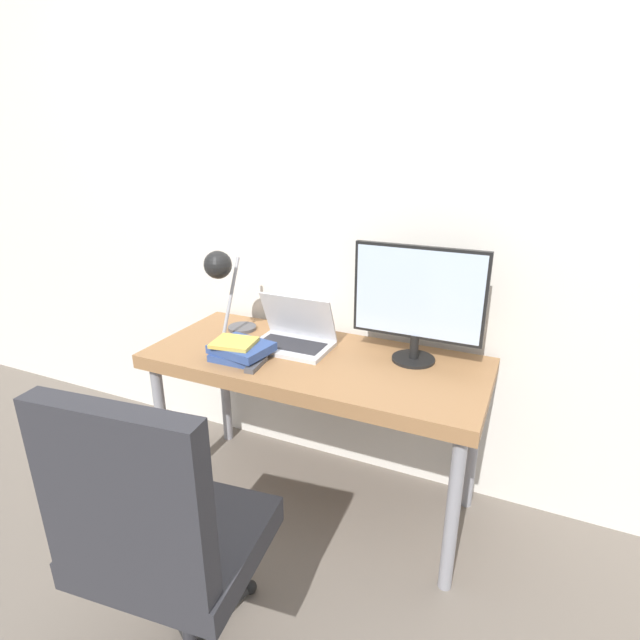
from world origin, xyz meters
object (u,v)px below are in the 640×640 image
laptop (294,336)px  desk_lamp (222,276)px  office_chair (158,531)px  book_stack (240,349)px  monitor (418,299)px

laptop → desk_lamp: desk_lamp is taller
desk_lamp → office_chair: bearing=-66.8°
book_stack → office_chair: bearing=-73.7°
desk_lamp → book_stack: size_ratio=1.63×
monitor → desk_lamp: bearing=-171.2°
laptop → office_chair: (0.08, -0.98, -0.20)m
book_stack → monitor: bearing=22.7°
laptop → monitor: size_ratio=0.64×
laptop → book_stack: laptop is taller
monitor → desk_lamp: (-0.83, -0.13, 0.03)m
desk_lamp → book_stack: bearing=-41.1°
desk_lamp → book_stack: (0.17, -0.15, -0.26)m
laptop → monitor: 0.56m
office_chair → book_stack: bearing=106.3°
laptop → book_stack: (-0.15, -0.20, -0.01)m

